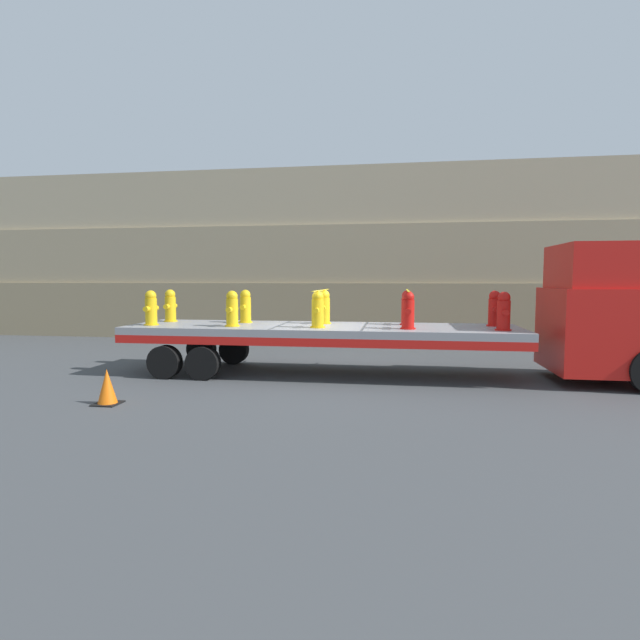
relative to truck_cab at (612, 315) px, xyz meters
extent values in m
plane|color=#3F4244|center=(-6.88, 0.00, -1.60)|extent=(120.00, 120.00, 0.00)
cube|color=gray|center=(-6.88, 8.24, -0.45)|extent=(60.00, 3.00, 2.28)
cube|color=tan|center=(-6.88, 8.39, 1.83)|extent=(60.00, 3.00, 2.28)
cube|color=tan|center=(-6.88, 8.54, 4.11)|extent=(60.00, 3.00, 2.28)
cube|color=red|center=(-0.05, 0.00, -0.35)|extent=(2.67, 2.41, 1.95)
cube|color=red|center=(-0.31, 0.00, 1.14)|extent=(1.87, 2.21, 1.02)
cylinder|color=black|center=(0.42, 1.14, -1.09)|extent=(1.00, 0.28, 1.00)
cube|color=gray|center=(-6.88, 0.00, -0.43)|extent=(9.90, 2.52, 0.18)
cube|color=red|center=(-6.88, -1.22, -0.63)|extent=(9.90, 0.08, 0.20)
cube|color=red|center=(-6.88, 1.22, -0.63)|extent=(9.90, 0.08, 0.20)
cylinder|color=black|center=(-9.60, -1.16, -1.19)|extent=(0.82, 0.30, 0.82)
cylinder|color=black|center=(-9.60, 1.16, -1.19)|extent=(0.82, 0.30, 0.82)
cylinder|color=black|center=(-10.59, -1.16, -1.19)|extent=(0.82, 0.30, 0.82)
cylinder|color=black|center=(-10.59, 1.16, -1.19)|extent=(0.82, 0.30, 0.82)
cylinder|color=gold|center=(-11.23, -0.56, -0.33)|extent=(0.37, 0.37, 0.03)
cylinder|color=gold|center=(-11.23, -0.56, 0.00)|extent=(0.30, 0.30, 0.69)
sphere|color=gold|center=(-11.23, -0.56, 0.41)|extent=(0.28, 0.28, 0.28)
cylinder|color=gold|center=(-11.23, -0.78, 0.09)|extent=(0.13, 0.15, 0.13)
cylinder|color=gold|center=(-11.23, -0.33, 0.09)|extent=(0.13, 0.15, 0.13)
cylinder|color=gold|center=(-11.23, 0.56, -0.33)|extent=(0.37, 0.37, 0.03)
cylinder|color=gold|center=(-11.23, 0.56, 0.00)|extent=(0.30, 0.30, 0.69)
sphere|color=gold|center=(-11.23, 0.56, 0.41)|extent=(0.28, 0.28, 0.28)
cylinder|color=gold|center=(-11.23, 0.33, 0.09)|extent=(0.13, 0.15, 0.13)
cylinder|color=gold|center=(-11.23, 0.78, 0.09)|extent=(0.13, 0.15, 0.13)
cylinder|color=gold|center=(-9.06, -0.56, -0.33)|extent=(0.37, 0.37, 0.03)
cylinder|color=gold|center=(-9.06, -0.56, 0.00)|extent=(0.30, 0.30, 0.69)
sphere|color=gold|center=(-9.06, -0.56, 0.41)|extent=(0.28, 0.28, 0.28)
cylinder|color=gold|center=(-9.06, -0.78, 0.09)|extent=(0.13, 0.15, 0.13)
cylinder|color=gold|center=(-9.06, -0.33, 0.09)|extent=(0.13, 0.15, 0.13)
cylinder|color=gold|center=(-9.06, 0.56, -0.33)|extent=(0.37, 0.37, 0.03)
cylinder|color=gold|center=(-9.06, 0.56, 0.00)|extent=(0.30, 0.30, 0.69)
sphere|color=gold|center=(-9.06, 0.56, 0.41)|extent=(0.28, 0.28, 0.28)
cylinder|color=gold|center=(-9.06, 0.33, 0.09)|extent=(0.13, 0.15, 0.13)
cylinder|color=gold|center=(-9.06, 0.78, 0.09)|extent=(0.13, 0.15, 0.13)
cylinder|color=gold|center=(-6.88, -0.56, -0.33)|extent=(0.37, 0.37, 0.03)
cylinder|color=gold|center=(-6.88, -0.56, 0.00)|extent=(0.30, 0.30, 0.69)
sphere|color=gold|center=(-6.88, -0.56, 0.41)|extent=(0.28, 0.28, 0.28)
cylinder|color=gold|center=(-6.88, -0.78, 0.09)|extent=(0.13, 0.15, 0.13)
cylinder|color=gold|center=(-6.88, -0.33, 0.09)|extent=(0.13, 0.15, 0.13)
cylinder|color=gold|center=(-6.88, 0.56, -0.33)|extent=(0.37, 0.37, 0.03)
cylinder|color=gold|center=(-6.88, 0.56, 0.00)|extent=(0.30, 0.30, 0.69)
sphere|color=gold|center=(-6.88, 0.56, 0.41)|extent=(0.28, 0.28, 0.28)
cylinder|color=gold|center=(-6.88, 0.33, 0.09)|extent=(0.13, 0.15, 0.13)
cylinder|color=gold|center=(-6.88, 0.78, 0.09)|extent=(0.13, 0.15, 0.13)
cylinder|color=red|center=(-4.71, -0.56, -0.33)|extent=(0.37, 0.37, 0.03)
cylinder|color=red|center=(-4.71, -0.56, 0.00)|extent=(0.30, 0.30, 0.69)
sphere|color=red|center=(-4.71, -0.56, 0.41)|extent=(0.28, 0.28, 0.28)
cylinder|color=red|center=(-4.71, -0.78, 0.09)|extent=(0.13, 0.15, 0.13)
cylinder|color=red|center=(-4.71, -0.33, 0.09)|extent=(0.13, 0.15, 0.13)
cylinder|color=red|center=(-4.71, 0.56, -0.33)|extent=(0.37, 0.37, 0.03)
cylinder|color=red|center=(-4.71, 0.56, 0.00)|extent=(0.30, 0.30, 0.69)
sphere|color=red|center=(-4.71, 0.56, 0.41)|extent=(0.28, 0.28, 0.28)
cylinder|color=red|center=(-4.71, 0.33, 0.09)|extent=(0.13, 0.15, 0.13)
cylinder|color=red|center=(-4.71, 0.78, 0.09)|extent=(0.13, 0.15, 0.13)
cylinder|color=red|center=(-2.53, -0.56, -0.33)|extent=(0.37, 0.37, 0.03)
cylinder|color=red|center=(-2.53, -0.56, 0.00)|extent=(0.30, 0.30, 0.69)
sphere|color=red|center=(-2.53, -0.56, 0.41)|extent=(0.28, 0.28, 0.28)
cylinder|color=red|center=(-2.53, -0.78, 0.09)|extent=(0.13, 0.15, 0.13)
cylinder|color=red|center=(-2.53, -0.33, 0.09)|extent=(0.13, 0.15, 0.13)
cylinder|color=red|center=(-2.53, 0.56, -0.33)|extent=(0.37, 0.37, 0.03)
cylinder|color=red|center=(-2.53, 0.56, 0.00)|extent=(0.30, 0.30, 0.69)
sphere|color=red|center=(-2.53, 0.56, 0.41)|extent=(0.28, 0.28, 0.28)
cylinder|color=red|center=(-2.53, 0.33, 0.09)|extent=(0.13, 0.15, 0.13)
cylinder|color=red|center=(-2.53, 0.78, 0.09)|extent=(0.13, 0.15, 0.13)
cube|color=yellow|center=(-6.88, 0.00, 0.56)|extent=(0.05, 2.72, 0.01)
cube|color=yellow|center=(-4.71, 0.00, 0.56)|extent=(0.05, 2.72, 0.01)
cube|color=black|center=(-10.53, -3.72, -1.58)|extent=(0.48, 0.48, 0.03)
cone|color=orange|center=(-10.53, -3.72, -1.24)|extent=(0.37, 0.37, 0.67)
camera|label=1|loc=(-4.96, -12.54, 0.84)|focal=28.00mm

